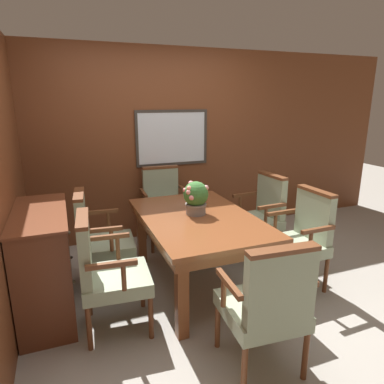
% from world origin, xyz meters
% --- Properties ---
extents(ground_plane, '(14.00, 14.00, 0.00)m').
position_xyz_m(ground_plane, '(0.00, 0.00, 0.00)').
color(ground_plane, '#A39E93').
extents(wall_back, '(7.20, 0.08, 2.45)m').
position_xyz_m(wall_back, '(0.00, 1.74, 1.23)').
color(wall_back, brown).
rests_on(wall_back, ground_plane).
extents(dining_table, '(1.02, 1.58, 0.73)m').
position_xyz_m(dining_table, '(-0.04, 0.26, 0.63)').
color(dining_table, brown).
rests_on(dining_table, ground_plane).
extents(chair_left_far, '(0.56, 0.59, 0.98)m').
position_xyz_m(chair_left_far, '(-0.94, 0.60, 0.53)').
color(chair_left_far, brown).
rests_on(chair_left_far, ground_plane).
extents(chair_right_near, '(0.54, 0.56, 0.98)m').
position_xyz_m(chair_right_near, '(0.91, -0.10, 0.53)').
color(chair_right_near, brown).
rests_on(chair_right_near, ground_plane).
extents(chair_left_near, '(0.56, 0.58, 0.98)m').
position_xyz_m(chair_left_near, '(-0.96, -0.11, 0.53)').
color(chair_left_near, brown).
rests_on(chair_left_near, ground_plane).
extents(chair_right_far, '(0.55, 0.57, 0.98)m').
position_xyz_m(chair_right_far, '(0.91, 0.64, 0.53)').
color(chair_right_far, brown).
rests_on(chair_right_far, ground_plane).
extents(chair_head_far, '(0.57, 0.54, 0.98)m').
position_xyz_m(chair_head_far, '(-0.04, 1.44, 0.53)').
color(chair_head_far, brown).
rests_on(chair_head_far, ground_plane).
extents(chair_head_near, '(0.58, 0.56, 0.98)m').
position_xyz_m(chair_head_near, '(-0.03, -0.95, 0.53)').
color(chair_head_near, brown).
rests_on(chair_head_near, ground_plane).
extents(potted_plant, '(0.25, 0.24, 0.32)m').
position_xyz_m(potted_plant, '(-0.03, 0.33, 0.90)').
color(potted_plant, gray).
rests_on(potted_plant, dining_table).
extents(sideboard_cabinet, '(0.44, 1.08, 0.92)m').
position_xyz_m(sideboard_cabinet, '(-1.42, 0.33, 0.46)').
color(sideboard_cabinet, brown).
rests_on(sideboard_cabinet, ground_plane).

